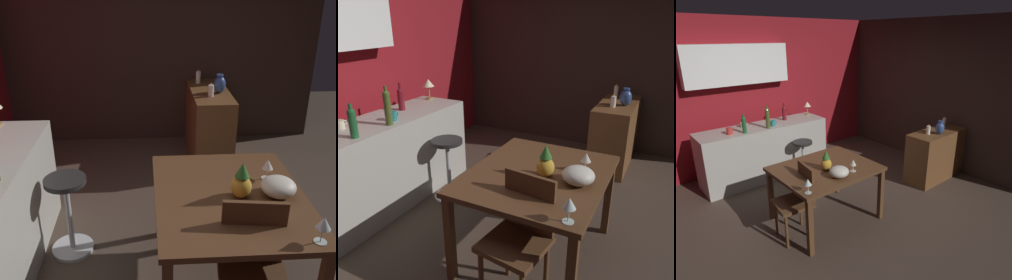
# 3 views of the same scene
# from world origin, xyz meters

# --- Properties ---
(ground_plane) EXTENTS (9.00, 9.00, 0.00)m
(ground_plane) POSITION_xyz_m (0.00, 0.00, 0.00)
(ground_plane) COLOR #47382D
(wall_kitchen_back) EXTENTS (5.20, 0.33, 2.60)m
(wall_kitchen_back) POSITION_xyz_m (-0.06, 2.08, 1.41)
(wall_kitchen_back) COLOR maroon
(wall_kitchen_back) RESTS_ON ground_plane
(wall_side_right) EXTENTS (0.10, 4.40, 2.60)m
(wall_side_right) POSITION_xyz_m (2.55, 0.30, 1.30)
(wall_side_right) COLOR #33231E
(wall_side_right) RESTS_ON ground_plane
(dining_table) EXTENTS (1.20, 1.00, 0.74)m
(dining_table) POSITION_xyz_m (-0.16, -0.23, 0.66)
(dining_table) COLOR #56351E
(dining_table) RESTS_ON ground_plane
(kitchen_counter) EXTENTS (2.10, 0.60, 0.90)m
(kitchen_counter) POSITION_xyz_m (-0.16, 1.46, 0.45)
(kitchen_counter) COLOR #B2ADA3
(kitchen_counter) RESTS_ON ground_plane
(sideboard_cabinet) EXTENTS (1.10, 0.44, 0.82)m
(sideboard_cabinet) POSITION_xyz_m (1.98, -0.44, 0.41)
(sideboard_cabinet) COLOR brown
(sideboard_cabinet) RESTS_ON ground_plane
(chair_near_window) EXTENTS (0.45, 0.45, 0.89)m
(chair_near_window) POSITION_xyz_m (-0.60, -0.29, 0.50)
(chair_near_window) COLOR #56351E
(chair_near_window) RESTS_ON ground_plane
(bar_stool) EXTENTS (0.34, 0.34, 0.67)m
(bar_stool) POSITION_xyz_m (0.25, 0.94, 0.36)
(bar_stool) COLOR #262323
(bar_stool) RESTS_ON ground_plane
(wine_glass_left) EXTENTS (0.08, 0.08, 0.16)m
(wine_glass_left) POSITION_xyz_m (-0.67, -0.63, 0.86)
(wine_glass_left) COLOR silver
(wine_glass_left) RESTS_ON dining_table
(wine_glass_right) EXTENTS (0.08, 0.08, 0.15)m
(wine_glass_right) POSITION_xyz_m (0.04, -0.54, 0.85)
(wine_glass_right) COLOR silver
(wine_glass_right) RESTS_ON dining_table
(pineapple_centerpiece) EXTENTS (0.13, 0.13, 0.25)m
(pineapple_centerpiece) POSITION_xyz_m (-0.19, -0.30, 0.85)
(pineapple_centerpiece) COLOR gold
(pineapple_centerpiece) RESTS_ON dining_table
(fruit_bowl) EXTENTS (0.23, 0.23, 0.13)m
(fruit_bowl) POSITION_xyz_m (-0.19, -0.55, 0.80)
(fruit_bowl) COLOR beige
(fruit_bowl) RESTS_ON dining_table
(wine_bottle_ruby) EXTENTS (0.07, 0.07, 0.29)m
(wine_bottle_ruby) POSITION_xyz_m (0.27, 1.52, 1.03)
(wine_bottle_ruby) COLOR maroon
(wine_bottle_ruby) RESTS_ON kitchen_counter
(wine_bottle_green) EXTENTS (0.07, 0.07, 0.29)m
(wine_bottle_green) POSITION_xyz_m (-0.55, 1.26, 1.04)
(wine_bottle_green) COLOR #1E592D
(wine_bottle_green) RESTS_ON kitchen_counter
(wine_bottle_olive) EXTENTS (0.07, 0.07, 0.37)m
(wine_bottle_olive) POSITION_xyz_m (-0.17, 1.26, 1.08)
(wine_bottle_olive) COLOR #475623
(wine_bottle_olive) RESTS_ON kitchen_counter
(cup_cream) EXTENTS (0.12, 0.08, 0.08)m
(cup_cream) POSITION_xyz_m (-0.45, 1.57, 0.94)
(cup_cream) COLOR beige
(cup_cream) RESTS_ON kitchen_counter
(cup_teal) EXTENTS (0.11, 0.08, 0.09)m
(cup_teal) POSITION_xyz_m (-0.05, 1.33, 0.95)
(cup_teal) COLOR teal
(cup_teal) RESTS_ON kitchen_counter
(cup_red) EXTENTS (0.12, 0.08, 0.10)m
(cup_red) POSITION_xyz_m (-0.75, 1.35, 0.95)
(cup_red) COLOR red
(cup_red) RESTS_ON kitchen_counter
(counter_lamp) EXTENTS (0.13, 0.13, 0.24)m
(counter_lamp) POSITION_xyz_m (0.78, 1.57, 1.08)
(counter_lamp) COLOR #A58447
(counter_lamp) RESTS_ON kitchen_counter
(pillar_candle_tall) EXTENTS (0.06, 0.06, 0.16)m
(pillar_candle_tall) POSITION_xyz_m (1.74, -0.42, 0.89)
(pillar_candle_tall) COLOR white
(pillar_candle_tall) RESTS_ON sideboard_cabinet
(pillar_candle_short) EXTENTS (0.06, 0.06, 0.17)m
(pillar_candle_short) POSITION_xyz_m (2.29, -0.35, 0.89)
(pillar_candle_short) COLOR white
(pillar_candle_short) RESTS_ON sideboard_cabinet
(vase_ceramic_blue) EXTENTS (0.14, 0.14, 0.22)m
(vase_ceramic_blue) POSITION_xyz_m (1.87, -0.54, 0.92)
(vase_ceramic_blue) COLOR #334C8C
(vase_ceramic_blue) RESTS_ON sideboard_cabinet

